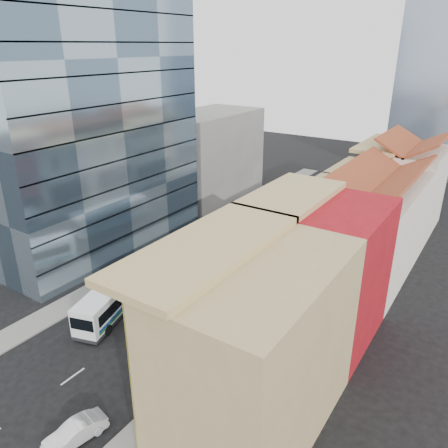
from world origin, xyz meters
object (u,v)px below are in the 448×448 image
Objects in this scene: shophouse_tan at (258,350)px; sedan_right at (75,432)px; office_tower at (87,126)px; bus_left_far at (215,245)px; bus_right at (211,307)px; bus_left_near at (115,295)px.

sedan_right is at bearing -139.29° from shophouse_tan.
bus_left_far is (14.85, 4.60, -13.15)m from office_tower.
office_tower is 7.30× the size of sedan_right.
sedan_right is (0.18, -15.45, -0.94)m from bus_right.
bus_right is at bearing -60.64° from bus_left_far.
shophouse_tan reaches higher than sedan_right.
shophouse_tan is at bearing -52.47° from bus_left_far.
sedan_right is (8.90, -11.95, -1.06)m from bus_left_near.
bus_right reaches higher than sedan_right.
shophouse_tan is 0.47× the size of office_tower.
shophouse_tan reaches higher than bus_right.
office_tower reaches higher than shophouse_tan.
office_tower reaches higher than bus_left_near.
shophouse_tan is 1.29× the size of bus_left_near.
shophouse_tan is 1.21× the size of bus_left_far.
office_tower is at bearing 155.70° from shophouse_tan.
bus_left_near is (13.13, -9.77, -13.26)m from office_tower.
sedan_right is at bearing -44.59° from office_tower.
office_tower is 20.36m from bus_left_far.
shophouse_tan is 12.76m from bus_right.
shophouse_tan is 3.41× the size of sedan_right.
office_tower is at bearing -179.42° from bus_right.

